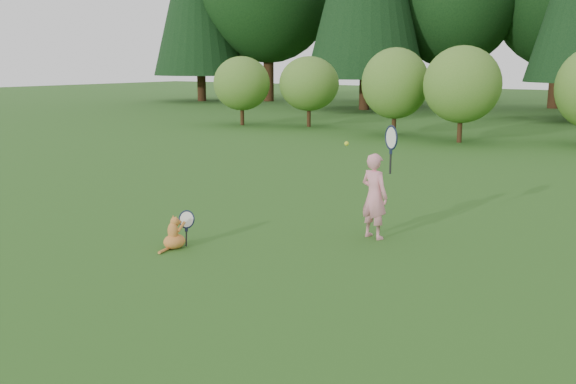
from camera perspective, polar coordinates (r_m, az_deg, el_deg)
The scene contains 5 objects.
ground at distance 7.66m, azimuth -4.67°, elevation -5.96°, with size 100.00×100.00×0.00m, color #214E16.
shrub_row at distance 19.22m, azimuth 20.92°, elevation 8.12°, with size 28.00×3.00×2.80m, color #4B7C26, non-canonical shape.
child at distance 8.46m, azimuth 7.73°, elevation -0.19°, with size 0.64×0.40×1.70m.
cat at distance 8.14m, azimuth -10.05°, elevation -3.47°, with size 0.34×0.63×0.55m.
tennis_ball at distance 8.88m, azimuth 5.23°, elevation 4.31°, with size 0.06×0.06×0.06m.
Camera 1 is at (4.66, -5.62, 2.30)m, focal length 40.00 mm.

